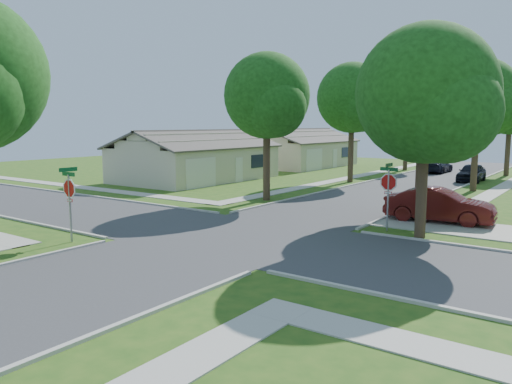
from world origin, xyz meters
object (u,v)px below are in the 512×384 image
object	(u,v)px
stop_sign_sw	(69,192)
car_curb_east	(472,172)
car_driveway	(439,205)
car_curb_west	(438,166)
tree_e_near	(424,104)
tree_ne_corner	(427,101)
tree_w_far	(407,116)
tree_e_far	(511,109)
house_nw_near	(197,162)
tree_w_mid	(353,101)
house_nw_far	(300,153)
stop_sign_ne	(388,185)
tree_w_near	(268,100)
tree_e_mid	(479,101)

from	to	relation	value
stop_sign_sw	car_curb_east	world-z (taller)	stop_sign_sw
car_driveway	car_curb_west	xyz separation A→B (m)	(-7.20, 25.21, -0.15)
tree_e_near	tree_ne_corner	bearing A→B (deg)	-71.47
tree_e_near	tree_w_far	bearing A→B (deg)	110.61
tree_e_far	house_nw_near	xyz separation A→B (m)	(-20.75, -19.01, -4.46)
tree_w_mid	house_nw_far	distance (m)	16.56
stop_sign_ne	tree_ne_corner	distance (m)	3.96
tree_ne_corner	tree_w_mid	bearing A→B (deg)	123.22
house_nw_far	car_curb_west	distance (m)	14.86
stop_sign_ne	tree_w_mid	xyz separation A→B (m)	(-9.34, 16.31, 4.46)
stop_sign_sw	tree_ne_corner	world-z (taller)	tree_ne_corner
stop_sign_sw	car_curb_west	xyz separation A→B (m)	(3.50, 37.90, -1.36)
tree_w_mid	tree_ne_corner	xyz separation A→B (m)	(11.00, -16.80, -0.90)
house_nw_near	car_curb_east	xyz separation A→B (m)	(19.19, 12.20, -0.78)
tree_e_near	tree_w_near	world-z (taller)	tree_w_near
car_curb_east	house_nw_far	bearing A→B (deg)	164.99
tree_e_mid	house_nw_far	size ratio (longest dim) A/B	0.68
tree_w_mid	car_curb_east	bearing A→B (deg)	38.29
stop_sign_sw	house_nw_near	size ratio (longest dim) A/B	0.22
stop_sign_sw	car_curb_east	distance (m)	32.88
stop_sign_ne	car_driveway	xyz separation A→B (m)	(1.30, 3.29, -1.21)
tree_e_mid	house_nw_far	xyz separation A→B (m)	(-20.75, 10.99, -4.74)
tree_w_far	car_curb_east	distance (m)	11.43
tree_e_far	car_curb_east	size ratio (longest dim) A/B	2.01
tree_e_mid	car_driveway	distance (m)	14.16
car_curb_west	tree_w_near	bearing A→B (deg)	82.47
tree_e_far	tree_w_mid	size ratio (longest dim) A/B	0.91
stop_sign_sw	tree_w_near	xyz separation A→B (m)	(0.06, 13.71, 4.08)
house_nw_near	car_curb_west	world-z (taller)	house_nw_near
tree_e_near	car_curb_west	size ratio (longest dim) A/B	1.79
stop_sign_sw	tree_e_far	distance (m)	40.04
tree_w_near	tree_w_mid	world-z (taller)	tree_w_mid
tree_w_far	tree_ne_corner	bearing A→B (deg)	-69.72
tree_w_mid	house_nw_far	size ratio (longest dim) A/B	0.70
tree_w_far	car_driveway	size ratio (longest dim) A/B	1.62
tree_ne_corner	car_driveway	distance (m)	6.10
car_curb_east	house_nw_near	bearing A→B (deg)	-148.53
tree_w_near	car_driveway	xyz separation A→B (m)	(10.64, -1.02, -5.30)
tree_e_near	house_nw_far	size ratio (longest dim) A/B	0.61
stop_sign_ne	house_nw_near	distance (m)	23.12
tree_w_near	car_driveway	bearing A→B (deg)	-5.47
car_driveway	house_nw_far	bearing A→B (deg)	37.74
house_nw_far	tree_ne_corner	bearing A→B (deg)	-51.19
stop_sign_sw	tree_w_near	bearing A→B (deg)	89.77
tree_w_far	house_nw_near	world-z (taller)	tree_w_far
tree_ne_corner	house_nw_near	bearing A→B (deg)	154.23
tree_e_far	tree_w_mid	distance (m)	16.05
stop_sign_ne	tree_w_far	distance (m)	30.96
house_nw_far	car_driveway	bearing A→B (deg)	-47.51
house_nw_far	stop_sign_sw	bearing A→B (deg)	-72.90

